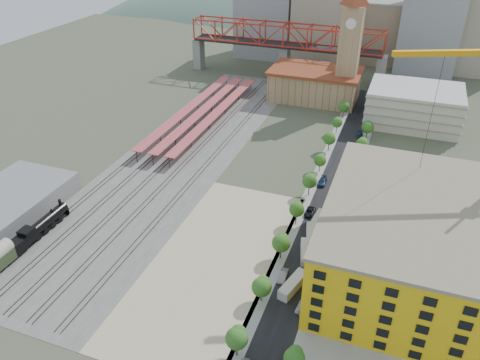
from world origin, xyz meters
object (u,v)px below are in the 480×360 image
(construction_building, at_px, (426,243))
(clock_tower, at_px, (351,35))
(site_trailer_b, at_px, (306,252))
(site_trailer_d, at_px, (318,221))
(locomotive, at_px, (38,229))
(site_trailer_a, at_px, (293,285))
(site_trailer_c, at_px, (311,236))

(construction_building, bearing_deg, clock_tower, 108.78)
(site_trailer_b, height_order, site_trailer_d, site_trailer_d)
(clock_tower, xyz_separation_m, locomotive, (-58.00, -118.09, -26.45))
(clock_tower, bearing_deg, locomotive, -116.16)
(locomotive, relative_size, site_trailer_a, 2.60)
(clock_tower, bearing_deg, site_trailer_b, -85.52)
(construction_building, height_order, site_trailer_d, construction_building)
(clock_tower, distance_m, site_trailer_a, 117.74)
(construction_building, relative_size, site_trailer_d, 5.84)
(clock_tower, xyz_separation_m, site_trailer_d, (8.00, -88.44, -27.51))
(site_trailer_a, xyz_separation_m, site_trailer_d, (0.00, 25.78, -0.08))
(locomotive, xyz_separation_m, site_trailer_d, (66.00, 29.65, -1.06))
(locomotive, bearing_deg, site_trailer_d, 24.19)
(site_trailer_a, height_order, site_trailer_b, site_trailer_a)
(construction_building, height_order, locomotive, construction_building)
(site_trailer_d, bearing_deg, site_trailer_a, -83.16)
(site_trailer_a, distance_m, site_trailer_c, 18.43)
(site_trailer_d, bearing_deg, locomotive, -148.97)
(site_trailer_c, relative_size, site_trailer_d, 1.08)
(construction_building, xyz_separation_m, site_trailer_c, (-26.00, 4.21, -8.13))
(locomotive, height_order, site_trailer_d, locomotive)
(construction_building, height_order, site_trailer_c, construction_building)
(locomotive, xyz_separation_m, site_trailer_b, (66.00, 15.89, -1.06))
(locomotive, distance_m, site_trailer_c, 69.67)
(locomotive, xyz_separation_m, site_trailer_a, (66.00, 3.87, -0.98))
(locomotive, relative_size, site_trailer_c, 2.56)
(construction_building, bearing_deg, site_trailer_c, 170.81)
(locomotive, relative_size, site_trailer_d, 2.78)
(clock_tower, bearing_deg, site_trailer_c, -85.23)
(site_trailer_c, bearing_deg, construction_building, -22.32)
(site_trailer_b, bearing_deg, site_trailer_d, 76.10)
(clock_tower, height_order, site_trailer_a, clock_tower)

